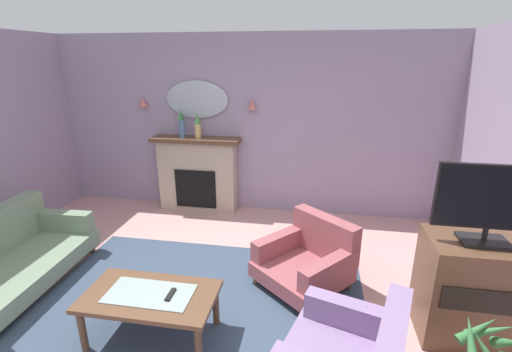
# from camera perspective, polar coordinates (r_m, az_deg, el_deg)

# --- Properties ---
(floor) EXTENTS (6.90, 6.40, 0.10)m
(floor) POSITION_cam_1_polar(r_m,az_deg,el_deg) (3.58, -10.48, -22.89)
(floor) COLOR #C6938E
(floor) RESTS_ON ground
(wall_back) EXTENTS (6.90, 0.10, 2.66)m
(wall_back) POSITION_cam_1_polar(r_m,az_deg,el_deg) (5.44, -1.44, 8.13)
(wall_back) COLOR #9E8CA8
(wall_back) RESTS_ON ground
(patterned_rug) EXTENTS (3.20, 2.40, 0.01)m
(patterned_rug) POSITION_cam_1_polar(r_m,az_deg,el_deg) (3.69, -9.42, -20.27)
(patterned_rug) COLOR #38475B
(patterned_rug) RESTS_ON ground
(fireplace) EXTENTS (1.36, 0.36, 1.16)m
(fireplace) POSITION_cam_1_polar(r_m,az_deg,el_deg) (5.61, -9.35, 0.22)
(fireplace) COLOR tan
(fireplace) RESTS_ON ground
(mantel_vase_right) EXTENTS (0.10, 0.10, 0.43)m
(mantel_vase_right) POSITION_cam_1_polar(r_m,az_deg,el_deg) (5.46, -11.90, 8.36)
(mantel_vase_right) COLOR #4C7093
(mantel_vase_right) RESTS_ON fireplace
(mantel_vase_centre) EXTENTS (0.10, 0.10, 0.37)m
(mantel_vase_centre) POSITION_cam_1_polar(r_m,az_deg,el_deg) (5.37, -9.37, 8.07)
(mantel_vase_centre) COLOR tan
(mantel_vase_centre) RESTS_ON fireplace
(wall_mirror) EXTENTS (0.96, 0.06, 0.56)m
(wall_mirror) POSITION_cam_1_polar(r_m,az_deg,el_deg) (5.50, -9.49, 12.03)
(wall_mirror) COLOR #B2BCC6
(wall_sconce_left) EXTENTS (0.14, 0.14, 0.14)m
(wall_sconce_left) POSITION_cam_1_polar(r_m,az_deg,el_deg) (5.79, -17.76, 11.24)
(wall_sconce_left) COLOR #D17066
(wall_sconce_right) EXTENTS (0.14, 0.14, 0.14)m
(wall_sconce_right) POSITION_cam_1_polar(r_m,az_deg,el_deg) (5.24, -0.64, 11.43)
(wall_sconce_right) COLOR #D17066
(coffee_table) EXTENTS (1.10, 0.60, 0.45)m
(coffee_table) POSITION_cam_1_polar(r_m,az_deg,el_deg) (3.25, -16.64, -18.52)
(coffee_table) COLOR brown
(coffee_table) RESTS_ON ground
(tv_remote) EXTENTS (0.04, 0.16, 0.02)m
(tv_remote) POSITION_cam_1_polar(r_m,az_deg,el_deg) (3.14, -13.60, -18.09)
(tv_remote) COLOR black
(tv_remote) RESTS_ON coffee_table
(floral_couch) EXTENTS (0.93, 1.75, 0.76)m
(floral_couch) POSITION_cam_1_polar(r_m,az_deg,el_deg) (4.56, -35.40, -10.95)
(floral_couch) COLOR gray
(floral_couch) RESTS_ON ground
(armchair_in_corner) EXTENTS (1.14, 1.14, 0.71)m
(armchair_in_corner) POSITION_cam_1_polar(r_m,az_deg,el_deg) (3.85, 8.45, -12.92)
(armchair_in_corner) COLOR #934C51
(armchair_in_corner) RESTS_ON ground
(tv_cabinet) EXTENTS (0.80, 0.57, 0.90)m
(tv_cabinet) POSITION_cam_1_polar(r_m,az_deg,el_deg) (3.62, 31.34, -15.27)
(tv_cabinet) COLOR brown
(tv_cabinet) RESTS_ON ground
(tv_flatscreen) EXTENTS (0.84, 0.24, 0.65)m
(tv_flatscreen) POSITION_cam_1_polar(r_m,az_deg,el_deg) (3.27, 33.76, -3.58)
(tv_flatscreen) COLOR black
(tv_flatscreen) RESTS_ON tv_cabinet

